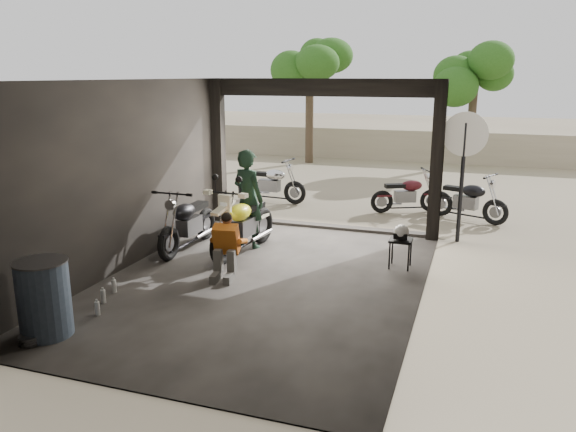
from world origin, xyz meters
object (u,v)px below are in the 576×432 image
Objects in this scene: rider at (248,199)px; stool at (401,243)px; left_bike at (188,219)px; outside_bike_b at (407,191)px; helmet at (401,232)px; mechanic at (225,248)px; outside_bike_a at (271,180)px; sign_post at (464,154)px; oil_drum at (44,300)px; main_bike at (243,220)px; outside_bike_c at (468,197)px.

rider reaches higher than stool.
left_bike is 5.67m from outside_bike_b.
mechanic is at bearing -155.32° from helmet.
outside_bike_a is 5.44m from sign_post.
stool is at bearing 46.18° from oil_drum.
outside_bike_a reaches higher than mechanic.
helmet is (-0.00, 0.02, 0.20)m from stool.
stool is (3.96, -4.21, -0.12)m from outside_bike_a.
main_bike is at bearing 6.89° from left_bike.
helmet is (2.90, 0.10, 0.00)m from main_bike.
outside_bike_c is at bearing -88.47° from outside_bike_a.
helmet is at bearing -172.07° from outside_bike_c.
sign_post is at bearing 62.23° from helmet.
outside_bike_a reaches higher than stool.
mechanic is 1.04× the size of oil_drum.
stool is at bearing -131.09° from outside_bike_a.
sign_post is at bearing -174.83° from outside_bike_b.
outside_bike_c is 5.96× the size of helmet.
oil_drum is at bearing -143.31° from sign_post.
oil_drum is at bearing -133.82° from stool.
outside_bike_c is at bearing -117.69° from rider.
left_bike reaches higher than mechanic.
stool is 1.92× the size of helmet.
left_bike is 4.01m from stool.
left_bike is 4.00m from helmet.
outside_bike_c is 0.64× the size of sign_post.
rider is (-2.54, -3.89, 0.43)m from outside_bike_b.
left_bike is 1.73× the size of mechanic.
outside_bike_a is at bearing 64.09° from outside_bike_b.
main_bike is at bearing 157.81° from outside_bike_c.
outside_bike_c is 1.64× the size of oil_drum.
rider is (-3.96, -3.54, 0.40)m from outside_bike_c.
outside_bike_c reaches higher than oil_drum.
left_bike is 1.21m from rider.
sign_post is (1.30, -2.18, 1.24)m from outside_bike_b.
oil_drum is (0.07, -3.88, -0.11)m from left_bike.
outside_bike_a is 1.70× the size of oil_drum.
left_bike is 3.89m from oil_drum.
sign_post is at bearing 66.54° from stool.
stool is at bearing -165.42° from rider.
sign_post reaches higher than rider.
helmet is at bearing 8.81° from main_bike.
rider is 1.83m from mechanic.
stool is 5.67m from oil_drum.
left_bike is 3.41× the size of stool.
outside_bike_a is at bearing 110.60° from main_bike.
rider is at bearing 170.31° from helmet.
outside_bike_b is at bearing -84.58° from outside_bike_a.
helmet is at bearing 96.82° from stool.
stool is 0.53× the size of oil_drum.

